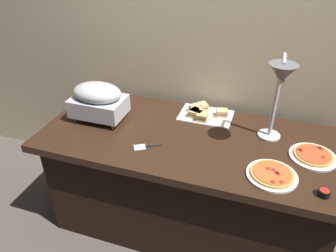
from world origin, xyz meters
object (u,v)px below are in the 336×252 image
at_px(pizza_plate_front, 313,156).
at_px(sauce_cup_near, 324,192).
at_px(chafing_dish, 98,99).
at_px(sandwich_platter, 203,113).
at_px(heat_lamp, 280,82).
at_px(pizza_plate_center, 272,175).
at_px(serving_spatula, 147,146).

bearing_deg(pizza_plate_front, sauce_cup_near, -83.02).
distance_m(chafing_dish, sandwich_platter, 0.72).
bearing_deg(heat_lamp, sandwich_platter, 152.41).
xyz_separation_m(pizza_plate_center, sauce_cup_near, (0.25, -0.07, 0.01)).
relative_size(chafing_dish, pizza_plate_front, 1.33).
height_order(pizza_plate_front, pizza_plate_center, same).
relative_size(sandwich_platter, sauce_cup_near, 5.93).
relative_size(heat_lamp, sauce_cup_near, 9.01).
xyz_separation_m(pizza_plate_front, serving_spatula, (-0.95, -0.21, -0.01)).
relative_size(heat_lamp, serving_spatula, 3.32).
height_order(chafing_dish, sauce_cup_near, chafing_dish).
bearing_deg(pizza_plate_front, pizza_plate_center, -131.13).
bearing_deg(serving_spatula, chafing_dish, 153.95).
bearing_deg(pizza_plate_front, serving_spatula, -167.67).
relative_size(heat_lamp, sandwich_platter, 1.52).
relative_size(sauce_cup_near, serving_spatula, 0.37).
relative_size(chafing_dish, sandwich_platter, 0.98).
relative_size(pizza_plate_front, pizza_plate_center, 0.99).
bearing_deg(heat_lamp, serving_spatula, -161.62).
xyz_separation_m(heat_lamp, serving_spatula, (-0.69, -0.23, -0.42)).
relative_size(heat_lamp, pizza_plate_center, 2.03).
height_order(chafing_dish, heat_lamp, heat_lamp).
xyz_separation_m(heat_lamp, pizza_plate_center, (0.04, -0.27, -0.41)).
bearing_deg(sandwich_platter, sauce_cup_near, -37.36).
height_order(heat_lamp, serving_spatula, heat_lamp).
bearing_deg(sandwich_platter, pizza_plate_front, -20.06).
xyz_separation_m(chafing_dish, sauce_cup_near, (1.41, -0.31, -0.13)).
xyz_separation_m(pizza_plate_center, serving_spatula, (-0.73, 0.04, -0.01)).
bearing_deg(sauce_cup_near, pizza_plate_center, 165.32).
xyz_separation_m(pizza_plate_center, sandwich_platter, (-0.49, 0.50, 0.01)).
height_order(sandwich_platter, serving_spatula, sandwich_platter).
height_order(sandwich_platter, sauce_cup_near, sandwich_platter).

